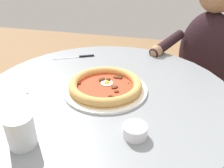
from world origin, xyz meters
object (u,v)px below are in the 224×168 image
(dining_table, at_px, (107,115))
(cafe_chair_diner, at_px, (212,73))
(water_glass, at_px, (21,133))
(steak_knife, at_px, (80,57))
(fork_utensil, at_px, (28,83))
(pizza_on_plate, at_px, (106,86))
(ramekin_capers, at_px, (135,130))
(diner_person, at_px, (199,84))

(dining_table, xyz_separation_m, cafe_chair_diner, (-0.53, -0.71, -0.07))
(dining_table, distance_m, water_glass, 0.43)
(dining_table, bearing_deg, cafe_chair_diner, -126.57)
(steak_knife, height_order, cafe_chair_diner, cafe_chair_diner)
(dining_table, distance_m, fork_utensil, 0.37)
(pizza_on_plate, height_order, water_glass, water_glass)
(ramekin_capers, bearing_deg, dining_table, -57.73)
(ramekin_capers, relative_size, diner_person, 0.07)
(pizza_on_plate, height_order, diner_person, diner_person)
(water_glass, height_order, steak_knife, water_glass)
(water_glass, xyz_separation_m, diner_person, (-0.59, -0.96, -0.28))
(water_glass, relative_size, cafe_chair_diner, 0.11)
(water_glass, height_order, diner_person, diner_person)
(steak_knife, bearing_deg, water_glass, 97.36)
(ramekin_capers, distance_m, diner_person, 0.93)
(dining_table, relative_size, fork_utensil, 6.31)
(ramekin_capers, xyz_separation_m, fork_utensil, (0.50, -0.21, -0.02))
(fork_utensil, bearing_deg, cafe_chair_diner, -138.92)
(cafe_chair_diner, bearing_deg, fork_utensil, 41.08)
(water_glass, bearing_deg, pizza_on_plate, -112.83)
(pizza_on_plate, bearing_deg, ramekin_capers, 123.56)
(pizza_on_plate, distance_m, steak_knife, 0.38)
(dining_table, bearing_deg, pizza_on_plate, 100.01)
(pizza_on_plate, xyz_separation_m, fork_utensil, (0.34, 0.02, -0.02))
(cafe_chair_diner, bearing_deg, diner_person, 52.78)
(fork_utensil, bearing_deg, dining_table, -172.98)
(fork_utensil, xyz_separation_m, cafe_chair_diner, (-0.86, -0.75, -0.21))
(fork_utensil, bearing_deg, steak_knife, -108.05)
(diner_person, bearing_deg, cafe_chair_diner, -127.22)
(pizza_on_plate, bearing_deg, fork_utensil, 4.18)
(water_glass, distance_m, ramekin_capers, 0.33)
(water_glass, height_order, ramekin_capers, water_glass)
(diner_person, height_order, cafe_chair_diner, diner_person)
(dining_table, height_order, cafe_chair_diner, cafe_chair_diner)
(dining_table, bearing_deg, fork_utensil, 7.02)
(fork_utensil, bearing_deg, diner_person, -140.59)
(dining_table, xyz_separation_m, ramekin_capers, (-0.16, 0.25, 0.16))
(dining_table, height_order, diner_person, diner_person)
(dining_table, distance_m, diner_person, 0.75)
(steak_knife, bearing_deg, ramekin_capers, 125.78)
(water_glass, xyz_separation_m, steak_knife, (0.08, -0.65, -0.04))
(fork_utensil, xyz_separation_m, diner_person, (-0.78, -0.64, -0.24))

